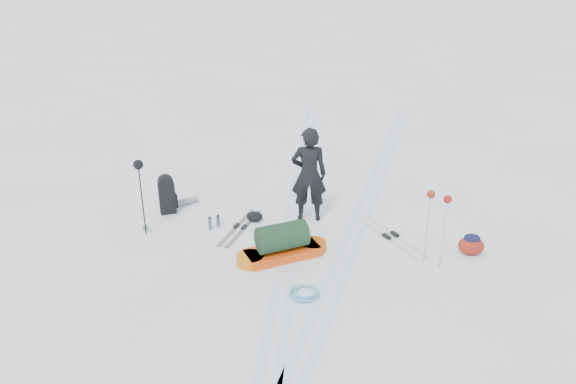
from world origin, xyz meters
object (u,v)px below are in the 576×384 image
skier (309,175)px  ski_poles_black (139,174)px  expedition_rucksack (169,195)px  pulk_sled (282,245)px

skier → ski_poles_black: 3.14m
ski_poles_black → skier: bearing=29.3°
ski_poles_black → expedition_rucksack: bearing=90.7°
pulk_sled → ski_poles_black: 2.89m
skier → expedition_rucksack: bearing=-7.3°
pulk_sled → skier: bearing=47.6°
pulk_sled → ski_poles_black: bearing=137.3°
ski_poles_black → pulk_sled: bearing=-0.4°
pulk_sled → expedition_rucksack: expedition_rucksack is taller
pulk_sled → ski_poles_black: ski_poles_black is taller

